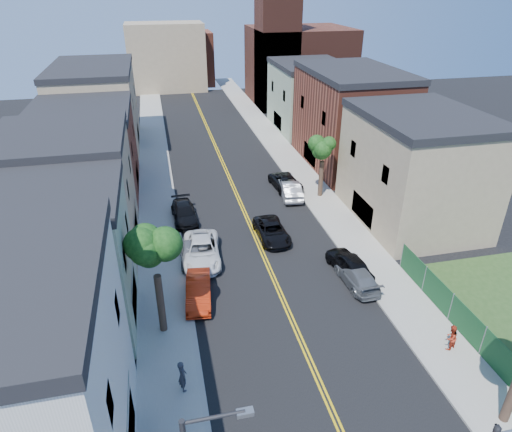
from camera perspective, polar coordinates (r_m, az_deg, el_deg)
sidewalk_left at (r=51.20m, az=-12.85°, el=5.53°), size 3.20×100.00×0.15m
sidewalk_right at (r=53.31m, az=4.42°, el=7.07°), size 3.20×100.00×0.15m
curb_left at (r=51.19m, az=-10.89°, el=5.73°), size 0.30×100.00×0.15m
curb_right at (r=52.85m, az=2.59°, el=6.94°), size 0.30×100.00×0.15m
bldg_left_palegrn at (r=28.66m, az=-24.90°, el=-5.98°), size 9.00×8.00×8.50m
bldg_left_tan_near at (r=36.32m, az=-22.66°, el=2.13°), size 9.00×10.00×9.00m
bldg_left_brick at (r=46.60m, az=-20.79°, el=7.33°), size 9.00×12.00×8.00m
bldg_left_tan_far at (r=59.71m, az=-19.53°, el=12.58°), size 9.00×16.00×9.50m
bldg_right_tan at (r=40.59m, az=19.59°, el=5.35°), size 9.00×12.00×9.00m
bldg_right_brick at (r=52.09m, az=11.85°, el=11.77°), size 9.00×14.00×10.00m
bldg_right_palegrn at (r=64.86m, az=6.76°, el=14.62°), size 9.00×12.00×8.50m
church at (r=79.07m, az=4.88°, el=19.31°), size 16.20×14.20×22.60m
backdrop_left at (r=90.55m, az=-11.31°, el=19.20°), size 14.00×8.00×12.00m
backdrop_center at (r=94.86m, az=-8.83°, el=19.16°), size 10.00×8.00×10.00m
fence_right at (r=29.74m, az=25.16°, el=-12.26°), size 0.04×15.00×1.90m
tree_left_mid at (r=24.90m, az=-12.99°, el=-2.77°), size 5.20×5.20×9.29m
tree_right_far at (r=42.54m, az=8.63°, el=9.49°), size 4.40×4.40×8.03m
red_sedan at (r=30.27m, az=-7.32°, el=-9.41°), size 2.10×4.71×1.50m
white_pickup at (r=34.19m, az=-6.90°, el=-4.44°), size 3.18×6.03×1.62m
grey_car_left at (r=34.25m, az=-8.23°, el=-4.69°), size 1.86×4.20×1.40m
black_car_left at (r=40.01m, az=-9.13°, el=0.38°), size 2.23×5.07×1.45m
grey_car_right at (r=32.26m, az=12.74°, el=-7.50°), size 2.04×4.66×1.33m
black_car_right at (r=33.21m, az=11.79°, el=-5.97°), size 2.36×4.88×1.60m
silver_car_right at (r=43.98m, az=4.33°, el=3.44°), size 2.19×5.09×1.63m
dark_car_right_far at (r=46.03m, az=3.66°, el=4.49°), size 2.75×5.36×1.45m
black_suv_lane at (r=36.79m, az=2.02°, el=-1.93°), size 2.42×5.02×1.38m
pedestrian_left at (r=24.56m, az=-9.35°, el=-19.43°), size 0.57×0.76×1.87m
pedestrian_right at (r=28.63m, az=23.55°, el=-13.98°), size 0.96×0.87×1.63m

